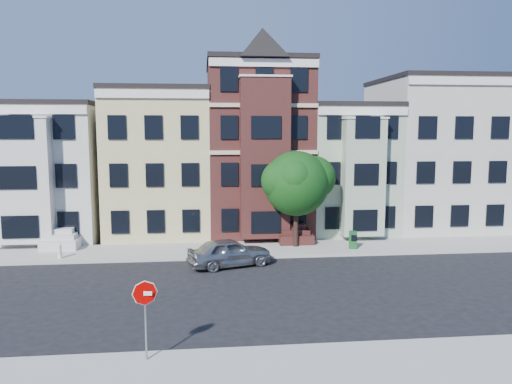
{
  "coord_description": "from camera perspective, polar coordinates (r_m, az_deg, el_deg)",
  "views": [
    {
      "loc": [
        -3.92,
        -22.03,
        7.43
      ],
      "look_at": [
        -1.19,
        3.75,
        4.2
      ],
      "focal_mm": 35.0,
      "sensor_mm": 36.0,
      "label": 1
    }
  ],
  "objects": [
    {
      "name": "newspaper_box",
      "position": [
        31.48,
        11.01,
        -5.39
      ],
      "size": [
        0.59,
        0.55,
        1.08
      ],
      "primitive_type": "cube",
      "rotation": [
        0.0,
        0.0,
        -0.27
      ],
      "color": "#185523",
      "rests_on": "far_sidewalk"
    },
    {
      "name": "far_sidewalk",
      "position": [
        31.17,
        1.36,
        -6.55
      ],
      "size": [
        60.0,
        4.0,
        0.15
      ],
      "primitive_type": "cube",
      "color": "#9E9B93",
      "rests_on": "ground"
    },
    {
      "name": "house_white",
      "position": [
        38.29,
        -22.86,
        2.15
      ],
      "size": [
        8.0,
        9.0,
        9.0
      ],
      "primitive_type": "cube",
      "color": "silver",
      "rests_on": "ground"
    },
    {
      "name": "parked_car",
      "position": [
        27.5,
        -3.03,
        -6.89
      ],
      "size": [
        4.94,
        3.18,
        1.57
      ],
      "primitive_type": "imported",
      "rotation": [
        0.0,
        0.0,
        1.88
      ],
      "color": "#9B9DA1",
      "rests_on": "ground"
    },
    {
      "name": "house_brown",
      "position": [
        36.77,
        0.08,
        4.87
      ],
      "size": [
        7.0,
        9.0,
        12.0
      ],
      "primitive_type": "cube",
      "color": "#3D1B18",
      "rests_on": "ground"
    },
    {
      "name": "ground",
      "position": [
        23.58,
        3.91,
        -11.28
      ],
      "size": [
        120.0,
        120.0,
        0.0
      ],
      "primitive_type": "plane",
      "color": "black"
    },
    {
      "name": "house_yellow",
      "position": [
        36.74,
        -10.86,
        3.18
      ],
      "size": [
        7.0,
        9.0,
        10.0
      ],
      "primitive_type": "cube",
      "color": "#CABD81",
      "rests_on": "ground"
    },
    {
      "name": "house_cream",
      "position": [
        40.52,
        19.47,
        3.97
      ],
      "size": [
        8.0,
        9.0,
        11.0
      ],
      "primitive_type": "cube",
      "color": "beige",
      "rests_on": "ground"
    },
    {
      "name": "near_sidewalk",
      "position": [
        16.32,
        9.06,
        -19.77
      ],
      "size": [
        60.0,
        4.0,
        0.15
      ],
      "primitive_type": "cube",
      "color": "#9E9B93",
      "rests_on": "ground"
    },
    {
      "name": "fire_hydrant",
      "position": [
        30.75,
        -21.52,
        -6.45
      ],
      "size": [
        0.28,
        0.28,
        0.67
      ],
      "primitive_type": "cylinder",
      "rotation": [
        0.0,
        0.0,
        0.18
      ],
      "color": "silver",
      "rests_on": "far_sidewalk"
    },
    {
      "name": "street_tree",
      "position": [
        31.04,
        4.62,
        0.48
      ],
      "size": [
        8.46,
        8.46,
        7.42
      ],
      "primitive_type": null,
      "rotation": [
        0.0,
        0.0,
        -0.43
      ],
      "color": "#185017",
      "rests_on": "far_sidewalk"
    },
    {
      "name": "stop_sign",
      "position": [
        16.58,
        -12.52,
        -13.6
      ],
      "size": [
        0.81,
        0.21,
        2.93
      ],
      "primitive_type": null,
      "rotation": [
        0.0,
        0.0,
        -0.12
      ],
      "color": "#AB0100",
      "rests_on": "near_sidewalk"
    },
    {
      "name": "house_green",
      "position": [
        38.1,
        9.85,
        2.59
      ],
      "size": [
        6.0,
        9.0,
        9.0
      ],
      "primitive_type": "cube",
      "color": "#9DB095",
      "rests_on": "ground"
    }
  ]
}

